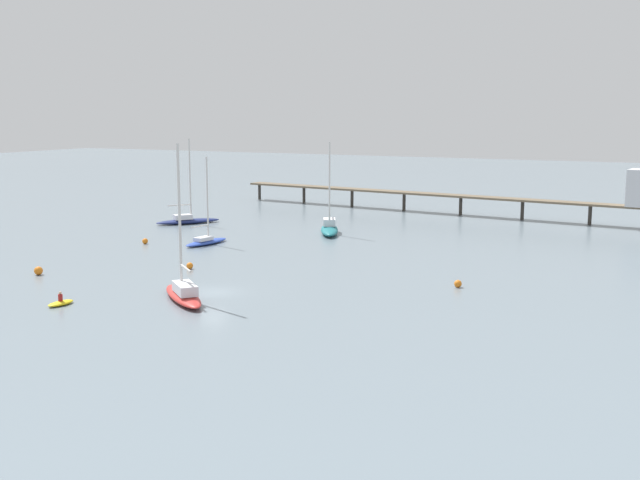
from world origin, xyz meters
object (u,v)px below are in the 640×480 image
at_px(sailboat_teal, 329,228).
at_px(mooring_buoy_outer, 458,284).
at_px(mooring_buoy_near, 145,241).
at_px(mooring_buoy_far, 38,271).
at_px(mooring_buoy_inner, 190,266).
at_px(pier, 537,192).
at_px(sailboat_blue, 206,239).
at_px(sailboat_red, 183,292).
at_px(dinghy_yellow, 61,303).
at_px(sailboat_navy, 187,219).

relative_size(sailboat_teal, mooring_buoy_outer, 17.18).
xyz_separation_m(mooring_buoy_near, mooring_buoy_outer, (39.78, -5.92, 0.01)).
height_order(mooring_buoy_far, mooring_buoy_inner, mooring_buoy_far).
xyz_separation_m(pier, mooring_buoy_outer, (2.24, -46.45, -3.87)).
relative_size(sailboat_blue, mooring_buoy_far, 12.47).
xyz_separation_m(sailboat_teal, mooring_buoy_outer, (23.69, -22.75, -0.44)).
distance_m(sailboat_blue, mooring_buoy_outer, 34.29).
relative_size(pier, mooring_buoy_far, 83.12).
bearing_deg(sailboat_blue, sailboat_red, -59.15).
height_order(sailboat_blue, mooring_buoy_far, sailboat_blue).
xyz_separation_m(dinghy_yellow, mooring_buoy_far, (-10.61, 7.87, 0.19)).
distance_m(sailboat_navy, dinghy_yellow, 46.21).
bearing_deg(pier, mooring_buoy_inner, -115.50).
bearing_deg(sailboat_red, pier, 74.77).
relative_size(mooring_buoy_near, mooring_buoy_outer, 0.98).
relative_size(dinghy_yellow, mooring_buoy_outer, 3.64).
xyz_separation_m(pier, sailboat_blue, (-30.89, -37.61, -3.60)).
height_order(sailboat_navy, sailboat_red, sailboat_red).
xyz_separation_m(sailboat_blue, sailboat_red, (14.18, -23.75, 0.18)).
bearing_deg(mooring_buoy_outer, sailboat_blue, 165.05).
bearing_deg(sailboat_teal, pier, 47.85).
distance_m(pier, sailboat_navy, 49.69).
distance_m(pier, mooring_buoy_outer, 46.67).
height_order(sailboat_teal, mooring_buoy_outer, sailboat_teal).
bearing_deg(sailboat_navy, dinghy_yellow, -66.65).
height_order(pier, sailboat_red, sailboat_red).
distance_m(pier, dinghy_yellow, 71.55).
bearing_deg(dinghy_yellow, mooring_buoy_near, 115.84).
height_order(pier, dinghy_yellow, pier).
distance_m(pier, mooring_buoy_far, 69.00).
bearing_deg(sailboat_red, mooring_buoy_inner, 123.66).
height_order(mooring_buoy_outer, mooring_buoy_far, mooring_buoy_far).
xyz_separation_m(sailboat_blue, mooring_buoy_outer, (33.12, -8.84, -0.26)).
distance_m(pier, sailboat_red, 63.68).
relative_size(mooring_buoy_outer, mooring_buoy_inner, 1.02).
bearing_deg(mooring_buoy_far, mooring_buoy_inner, 37.87).
height_order(sailboat_red, mooring_buoy_outer, sailboat_red).
relative_size(sailboat_navy, dinghy_yellow, 4.76).
bearing_deg(pier, sailboat_blue, -129.39).
bearing_deg(mooring_buoy_far, sailboat_teal, 68.63).
bearing_deg(mooring_buoy_near, pier, 47.19).
distance_m(sailboat_teal, mooring_buoy_outer, 32.85).
xyz_separation_m(sailboat_red, dinghy_yellow, (-8.01, -5.67, -0.56)).
bearing_deg(sailboat_blue, dinghy_yellow, -78.15).
distance_m(sailboat_blue, mooring_buoy_inner, 14.49).
distance_m(sailboat_blue, mooring_buoy_far, 22.00).
height_order(pier, mooring_buoy_inner, pier).
distance_m(sailboat_teal, sailboat_blue, 16.80).
xyz_separation_m(sailboat_teal, dinghy_yellow, (-3.26, -43.32, -0.56)).
relative_size(sailboat_red, dinghy_yellow, 5.22).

